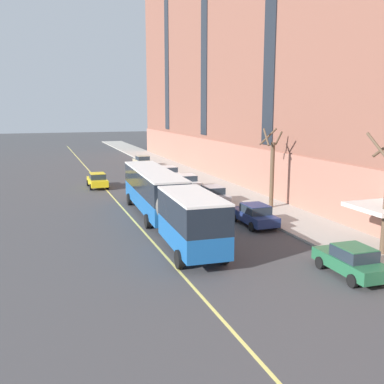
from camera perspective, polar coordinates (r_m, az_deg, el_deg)
name	(u,v)px	position (r m, az deg, el deg)	size (l,w,h in m)	color
ground_plane	(176,229)	(31.06, -1.99, -4.70)	(260.00, 260.00, 0.00)	#424244
sidewalk	(271,209)	(37.21, 9.96, -2.17)	(4.77, 160.00, 0.15)	#ADA89E
city_bus	(164,198)	(31.22, -3.53, -0.75)	(3.45, 19.67, 3.54)	#19569E
parked_car_navy_0	(254,215)	(32.04, 7.92, -2.88)	(1.95, 4.52, 1.56)	navy
parked_car_green_2	(351,261)	(23.74, 19.59, -8.24)	(2.01, 4.26, 1.56)	#23603D
parked_car_white_3	(187,182)	(45.82, -0.64, 1.30)	(2.02, 4.26, 1.56)	silver
parked_car_white_4	(168,173)	(52.23, -3.03, 2.44)	(2.10, 4.42, 1.56)	silver
parked_car_silver_5	(212,195)	(39.08, 2.58, -0.34)	(1.94, 4.41, 1.56)	#B7B7BC
parked_car_champagne_6	(142,161)	(64.32, -6.33, 3.93)	(2.08, 4.34, 1.56)	#BCAD89
taxi_cab	(97,180)	(47.84, -11.92, 1.46)	(1.92, 4.25, 1.56)	yellow
street_tree_mid_block	(272,169)	(37.15, 10.09, 2.90)	(1.60, 1.45, 6.45)	brown
lane_centerline	(134,221)	(33.32, -7.32, -3.72)	(0.16, 140.00, 0.01)	#E0D66B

